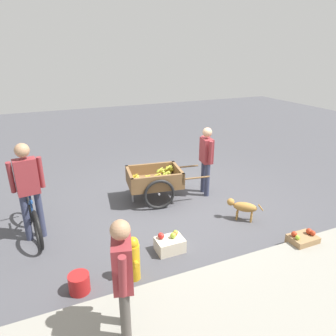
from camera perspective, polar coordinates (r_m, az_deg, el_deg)
name	(u,v)px	position (r m, az deg, el deg)	size (l,w,h in m)	color
ground_plane	(177,202)	(6.67, 1.66, -6.16)	(24.00, 24.00, 0.00)	#47474C
curb_strip	(299,318)	(4.37, 22.71, -23.98)	(12.00, 2.40, 0.12)	gray
fruit_cart	(155,181)	(6.59, -2.40, -2.30)	(1.74, 1.02, 0.72)	brown
vendor_person	(206,156)	(6.75, 6.99, 2.24)	(0.25, 0.53, 1.51)	#333851
bicycle	(33,216)	(5.92, -23.47, -7.96)	(0.46, 1.65, 0.85)	black
cyclist_person	(28,183)	(5.51, -24.22, -2.56)	(0.52, 0.24, 1.68)	#333851
dog	(243,207)	(6.06, 13.49, -6.88)	(0.52, 0.49, 0.40)	#AD7A38
fire_hydrant	(133,259)	(4.51, -6.34, -16.09)	(0.25, 0.25, 0.67)	gold
plastic_bucket	(79,283)	(4.57, -15.88, -19.54)	(0.28, 0.28, 0.26)	#B21E1E
apple_crate	(302,241)	(5.63, 23.30, -12.18)	(0.44, 0.32, 0.31)	#99754C
mixed_fruit_crate	(170,244)	(5.13, 0.31, -13.66)	(0.44, 0.32, 0.32)	beige
bystander_person	(123,273)	(3.39, -8.22, -18.49)	(0.28, 0.55, 1.51)	#4C4742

